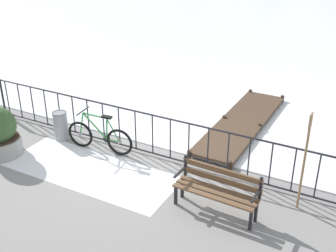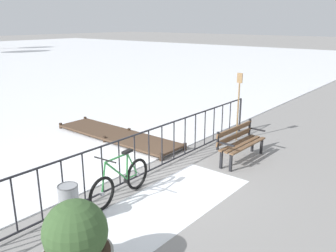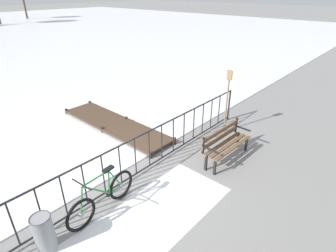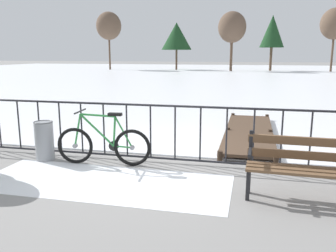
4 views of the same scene
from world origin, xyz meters
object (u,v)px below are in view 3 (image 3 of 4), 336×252
Objects in this scene: bicycle_near_railing at (102,197)px; trash_bin at (44,233)px; park_bench at (225,142)px; oar_upright at (227,98)px.

trash_bin is at bearing 179.25° from bicycle_near_railing.
bicycle_near_railing is at bearing -0.75° from trash_bin.
park_bench is at bearing -10.35° from trash_bin.
trash_bin is 5.87m from oar_upright.
bicycle_near_railing reaches higher than park_bench.
park_bench reaches higher than trash_bin.
trash_bin is at bearing 179.75° from oar_upright.
bicycle_near_railing is 2.33× the size of trash_bin.
oar_upright is at bearing 30.75° from park_bench.
oar_upright reaches higher than trash_bin.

